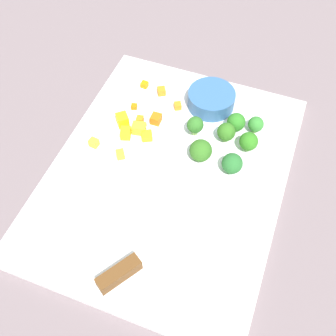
{
  "coord_description": "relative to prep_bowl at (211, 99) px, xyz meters",
  "views": [
    {
      "loc": [
        0.36,
        0.14,
        0.58
      ],
      "look_at": [
        0.0,
        0.0,
        0.02
      ],
      "focal_mm": 43.25,
      "sensor_mm": 36.0,
      "label": 1
    }
  ],
  "objects": [
    {
      "name": "ground_plane",
      "position": [
        0.17,
        -0.02,
        -0.03
      ],
      "size": [
        4.0,
        4.0,
        0.0
      ],
      "primitive_type": "plane",
      "color": "#6D5D62"
    },
    {
      "name": "cutting_board",
      "position": [
        0.17,
        -0.02,
        -0.02
      ],
      "size": [
        0.49,
        0.38,
        0.01
      ],
      "primitive_type": "cube",
      "color": "white",
      "rests_on": "ground_plane"
    },
    {
      "name": "prep_bowl",
      "position": [
        0.0,
        0.0,
        0.0
      ],
      "size": [
        0.09,
        0.09,
        0.03
      ],
      "primitive_type": "cylinder",
      "color": "#325D92",
      "rests_on": "cutting_board"
    },
    {
      "name": "chef_knife",
      "position": [
        0.32,
        0.0,
        -0.01
      ],
      "size": [
        0.25,
        0.17,
        0.02
      ],
      "rotation": [
        0.0,
        0.0,
        2.57
      ],
      "color": "silver",
      "rests_on": "cutting_board"
    },
    {
      "name": "carrot_dice_0",
      "position": [
        0.06,
        -0.13,
        -0.01
      ],
      "size": [
        0.01,
        0.01,
        0.01
      ],
      "primitive_type": "cube",
      "rotation": [
        0.0,
        0.0,
        1.84
      ],
      "color": "orange",
      "rests_on": "cutting_board"
    },
    {
      "name": "carrot_dice_1",
      "position": [
        0.0,
        -0.1,
        -0.01
      ],
      "size": [
        0.02,
        0.02,
        0.01
      ],
      "primitive_type": "cube",
      "rotation": [
        0.0,
        0.0,
        2.1
      ],
      "color": "orange",
      "rests_on": "cutting_board"
    },
    {
      "name": "carrot_dice_2",
      "position": [
        0.08,
        -0.08,
        -0.01
      ],
      "size": [
        0.02,
        0.02,
        0.02
      ],
      "primitive_type": "cube",
      "rotation": [
        0.0,
        0.0,
        1.58
      ],
      "color": "orange",
      "rests_on": "cutting_board"
    },
    {
      "name": "carrot_dice_3",
      "position": [
        0.1,
        -0.1,
        -0.01
      ],
      "size": [
        0.01,
        0.01,
        0.01
      ],
      "primitive_type": "cube",
      "rotation": [
        0.0,
        0.0,
        1.55
      ],
      "color": "orange",
      "rests_on": "cutting_board"
    },
    {
      "name": "carrot_dice_4",
      "position": [
        -0.0,
        -0.14,
        -0.01
      ],
      "size": [
        0.01,
        0.01,
        0.01
      ],
      "primitive_type": "cube",
      "rotation": [
        0.0,
        0.0,
        1.5
      ],
      "color": "orange",
      "rests_on": "cutting_board"
    },
    {
      "name": "carrot_dice_5",
      "position": [
        0.03,
        -0.06,
        -0.01
      ],
      "size": [
        0.02,
        0.02,
        0.01
      ],
      "primitive_type": "cube",
      "rotation": [
        0.0,
        0.0,
        0.52
      ],
      "color": "orange",
      "rests_on": "cutting_board"
    },
    {
      "name": "carrot_dice_6",
      "position": [
        0.09,
        -0.11,
        -0.01
      ],
      "size": [
        0.02,
        0.01,
        0.01
      ],
      "primitive_type": "cube",
      "rotation": [
        0.0,
        0.0,
        0.19
      ],
      "color": "orange",
      "rests_on": "cutting_board"
    },
    {
      "name": "pepper_dice_0",
      "position": [
        0.17,
        -0.11,
        -0.01
      ],
      "size": [
        0.02,
        0.02,
        0.01
      ],
      "primitive_type": "cube",
      "rotation": [
        0.0,
        0.0,
        0.59
      ],
      "color": "yellow",
      "rests_on": "cutting_board"
    },
    {
      "name": "pepper_dice_1",
      "position": [
        0.1,
        -0.14,
        -0.0
      ],
      "size": [
        0.03,
        0.03,
        0.02
      ],
      "primitive_type": "cube",
      "rotation": [
        0.0,
        0.0,
        0.71
      ],
      "color": "yellow",
      "rests_on": "cutting_board"
    },
    {
      "name": "pepper_dice_2",
      "position": [
        0.12,
        -0.08,
        -0.01
      ],
      "size": [
        0.02,
        0.02,
        0.01
      ],
      "primitive_type": "cube",
      "rotation": [
        0.0,
        0.0,
        2.06
      ],
      "color": "yellow",
      "rests_on": "cutting_board"
    },
    {
      "name": "pepper_dice_3",
      "position": [
        0.11,
        -0.1,
        -0.01
      ],
      "size": [
        0.02,
        0.03,
        0.02
      ],
      "primitive_type": "cube",
      "rotation": [
        0.0,
        0.0,
        1.77
      ],
      "color": "yellow",
      "rests_on": "cutting_board"
    },
    {
      "name": "pepper_dice_4",
      "position": [
        0.17,
        -0.16,
        -0.01
      ],
      "size": [
        0.02,
        0.02,
        0.01
      ],
      "primitive_type": "cube",
      "rotation": [
        0.0,
        0.0,
        3.02
      ],
      "color": "yellow",
      "rests_on": "cutting_board"
    },
    {
      "name": "pepper_dice_5",
      "position": [
        0.13,
        -0.12,
        -0.01
      ],
      "size": [
        0.03,
        0.02,
        0.02
      ],
      "primitive_type": "cube",
      "rotation": [
        0.0,
        0.0,
        0.32
      ],
      "color": "yellow",
      "rests_on": "cutting_board"
    },
    {
      "name": "broccoli_floret_0",
      "position": [
        0.12,
        0.02,
        0.0
      ],
      "size": [
        0.04,
        0.04,
        0.04
      ],
      "color": "#81B36C",
      "rests_on": "cutting_board"
    },
    {
      "name": "broccoli_floret_1",
      "position": [
        0.08,
        0.09,
        0.0
      ],
      "size": [
        0.03,
        0.03,
        0.04
      ],
      "color": "#84B663",
      "rests_on": "cutting_board"
    },
    {
      "name": "broccoli_floret_2",
      "position": [
        0.08,
        -0.01,
        0.01
      ],
      "size": [
        0.03,
        0.03,
        0.04
      ],
      "color": "#8AB45F",
      "rests_on": "cutting_board"
    },
    {
      "name": "broccoli_floret_3",
      "position": [
        0.03,
        0.09,
        0.0
      ],
      "size": [
        0.03,
        0.03,
        0.03
      ],
      "color": "#94C157",
      "rests_on": "cutting_board"
    },
    {
      "name": "broccoli_floret_4",
      "position": [
        0.07,
        0.05,
        0.0
      ],
      "size": [
        0.03,
        0.03,
        0.04
      ],
      "color": "#92BF69",
      "rests_on": "cutting_board"
    },
    {
      "name": "broccoli_floret_5",
      "position": [
        0.13,
        0.08,
        0.0
      ],
      "size": [
        0.04,
        0.04,
        0.04
      ],
      "color": "#8AC355",
      "rests_on": "cutting_board"
    },
    {
      "name": "broccoli_floret_6",
      "position": [
        0.04,
        0.06,
        0.0
      ],
      "size": [
        0.03,
        0.03,
        0.04
      ],
      "color": "#8BB661",
      "rests_on": "cutting_board"
    }
  ]
}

